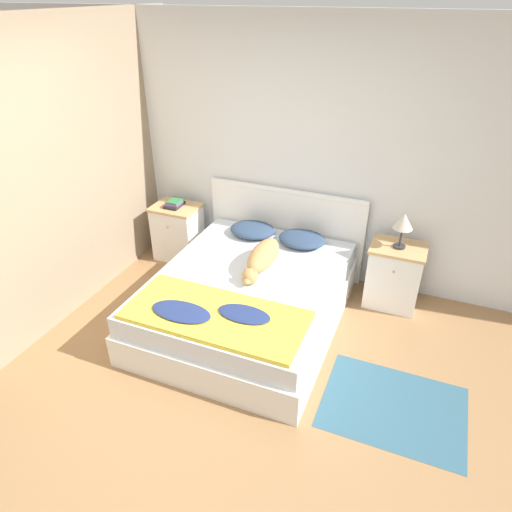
# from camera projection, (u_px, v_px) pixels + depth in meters

# --- Properties ---
(ground_plane) EXTENTS (16.00, 16.00, 0.00)m
(ground_plane) POSITION_uv_depth(u_px,v_px,m) (193.00, 399.00, 3.45)
(ground_plane) COLOR #997047
(wall_back) EXTENTS (9.00, 0.06, 2.55)m
(wall_back) POSITION_uv_depth(u_px,v_px,m) (289.00, 153.00, 4.50)
(wall_back) COLOR silver
(wall_back) RESTS_ON ground_plane
(wall_side_left) EXTENTS (0.06, 3.10, 2.55)m
(wall_side_left) POSITION_uv_depth(u_px,v_px,m) (83.00, 166.00, 4.18)
(wall_side_left) COLOR gray
(wall_side_left) RESTS_ON ground_plane
(bed) EXTENTS (1.60, 1.99, 0.48)m
(bed) POSITION_uv_depth(u_px,v_px,m) (248.00, 299.00, 4.16)
(bed) COLOR white
(bed) RESTS_ON ground_plane
(headboard) EXTENTS (1.68, 0.06, 0.93)m
(headboard) POSITION_uv_depth(u_px,v_px,m) (285.00, 228.00, 4.84)
(headboard) COLOR white
(headboard) RESTS_ON ground_plane
(nightstand_left) EXTENTS (0.51, 0.41, 0.63)m
(nightstand_left) POSITION_uv_depth(u_px,v_px,m) (178.00, 232.00, 5.13)
(nightstand_left) COLOR white
(nightstand_left) RESTS_ON ground_plane
(nightstand_right) EXTENTS (0.51, 0.41, 0.63)m
(nightstand_right) POSITION_uv_depth(u_px,v_px,m) (394.00, 275.00, 4.35)
(nightstand_right) COLOR white
(nightstand_right) RESTS_ON ground_plane
(pillow_left) EXTENTS (0.47, 0.39, 0.11)m
(pillow_left) POSITION_uv_depth(u_px,v_px,m) (252.00, 230.00, 4.69)
(pillow_left) COLOR navy
(pillow_left) RESTS_ON bed
(pillow_right) EXTENTS (0.47, 0.39, 0.11)m
(pillow_right) POSITION_uv_depth(u_px,v_px,m) (302.00, 239.00, 4.52)
(pillow_right) COLOR navy
(pillow_right) RESTS_ON bed
(quilt) EXTENTS (1.42, 0.63, 0.06)m
(quilt) POSITION_uv_depth(u_px,v_px,m) (214.00, 315.00, 3.53)
(quilt) COLOR yellow
(quilt) RESTS_ON bed
(dog) EXTENTS (0.22, 0.77, 0.22)m
(dog) POSITION_uv_depth(u_px,v_px,m) (262.00, 257.00, 4.12)
(dog) COLOR tan
(dog) RESTS_ON bed
(book_stack) EXTENTS (0.17, 0.22, 0.07)m
(book_stack) POSITION_uv_depth(u_px,v_px,m) (174.00, 204.00, 4.95)
(book_stack) COLOR #232328
(book_stack) RESTS_ON nightstand_left
(table_lamp) EXTENTS (0.18, 0.18, 0.34)m
(table_lamp) POSITION_uv_depth(u_px,v_px,m) (404.00, 223.00, 4.05)
(table_lamp) COLOR #2D2D33
(table_lamp) RESTS_ON nightstand_right
(rug) EXTENTS (1.03, 0.80, 0.00)m
(rug) POSITION_uv_depth(u_px,v_px,m) (393.00, 407.00, 3.39)
(rug) COLOR #335B70
(rug) RESTS_ON ground_plane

